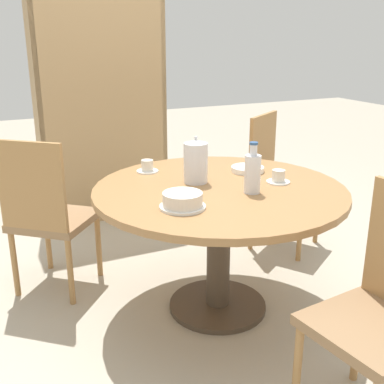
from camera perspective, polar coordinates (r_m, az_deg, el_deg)
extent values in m
plane|color=#B2A893|center=(2.81, 3.03, -13.47)|extent=(14.00, 14.00, 0.00)
cylinder|color=#473828|center=(2.80, 3.03, -13.21)|extent=(0.54, 0.54, 0.03)
cylinder|color=#473828|center=(2.64, 3.16, -6.92)|extent=(0.13, 0.13, 0.65)
cylinder|color=#9E7042|center=(2.51, 3.29, 0.16)|extent=(1.32, 1.32, 0.04)
cylinder|color=#A87A47|center=(2.09, 12.36, -19.80)|extent=(0.03, 0.03, 0.41)
cylinder|color=#A87A47|center=(2.32, 19.06, -16.24)|extent=(0.03, 0.03, 0.41)
cube|color=#93704C|center=(1.98, 20.43, -14.96)|extent=(0.47, 0.47, 0.04)
cylinder|color=#A87A47|center=(3.32, 12.67, -4.74)|extent=(0.03, 0.03, 0.41)
cylinder|color=#A87A47|center=(3.64, 14.59, -2.81)|extent=(0.03, 0.03, 0.41)
cylinder|color=#A87A47|center=(3.44, 7.03, -3.58)|extent=(0.03, 0.03, 0.41)
cylinder|color=#A87A47|center=(3.75, 9.37, -1.81)|extent=(0.03, 0.03, 0.41)
cube|color=#93704C|center=(3.46, 11.14, 0.29)|extent=(0.58, 0.58, 0.04)
cube|color=#A87A47|center=(3.46, 8.36, 5.07)|extent=(0.35, 0.24, 0.49)
cylinder|color=#A87A47|center=(3.11, -11.01, -6.27)|extent=(0.03, 0.03, 0.41)
cylinder|color=#A87A47|center=(3.27, -16.71, -5.42)|extent=(0.03, 0.03, 0.41)
cylinder|color=#A87A47|center=(2.82, -14.23, -9.14)|extent=(0.03, 0.03, 0.41)
cylinder|color=#A87A47|center=(3.01, -20.29, -8.00)|extent=(0.03, 0.03, 0.41)
cube|color=#93704C|center=(2.96, -15.94, -3.20)|extent=(0.59, 0.59, 0.04)
cube|color=#A87A47|center=(2.72, -18.52, 0.64)|extent=(0.32, 0.28, 0.49)
cube|color=tan|center=(4.11, -4.01, 10.64)|extent=(0.04, 0.28, 1.86)
cube|color=tan|center=(3.87, -17.83, 9.34)|extent=(0.04, 0.28, 1.86)
cube|color=tan|center=(3.84, -10.22, 9.85)|extent=(1.02, 0.02, 1.86)
cube|color=tan|center=(4.19, -9.99, -2.36)|extent=(0.94, 0.27, 0.04)
cube|color=tan|center=(4.02, -10.47, 5.71)|extent=(0.94, 0.27, 0.04)
cube|color=tan|center=(3.93, -11.00, 14.56)|extent=(0.94, 0.27, 0.04)
cube|color=gold|center=(4.17, -6.76, 0.87)|extent=(0.44, 0.21, 0.40)
cube|color=beige|center=(4.05, -13.56, 0.06)|extent=(0.44, 0.21, 0.42)
cube|color=orange|center=(4.04, -6.51, 9.96)|extent=(0.35, 0.21, 0.52)
cube|color=#B72D28|center=(3.89, -14.94, 9.32)|extent=(0.35, 0.21, 0.54)
cube|color=#B72D28|center=(3.99, -7.26, 18.30)|extent=(0.41, 0.21, 0.45)
cube|color=#703384|center=(3.86, -15.24, 18.15)|extent=(0.41, 0.21, 0.49)
cylinder|color=silver|center=(2.56, 0.44, 3.47)|extent=(0.13, 0.13, 0.22)
cone|color=silver|center=(2.53, 0.45, 6.04)|extent=(0.12, 0.12, 0.02)
sphere|color=silver|center=(2.53, 0.45, 6.47)|extent=(0.02, 0.02, 0.02)
cylinder|color=silver|center=(2.41, 7.18, 2.11)|extent=(0.08, 0.08, 0.19)
cylinder|color=silver|center=(2.38, 7.30, 4.97)|extent=(0.04, 0.04, 0.05)
cylinder|color=#2D5184|center=(2.37, 7.33, 5.75)|extent=(0.04, 0.04, 0.01)
cylinder|color=white|center=(2.21, -1.12, -1.75)|extent=(0.21, 0.21, 0.01)
cylinder|color=silver|center=(2.20, -1.13, -0.85)|extent=(0.18, 0.18, 0.06)
cylinder|color=white|center=(2.62, 10.17, 1.20)|extent=(0.13, 0.13, 0.01)
cylinder|color=silver|center=(2.61, 10.22, 1.93)|extent=(0.07, 0.07, 0.06)
cylinder|color=white|center=(2.80, -5.30, 2.48)|extent=(0.13, 0.13, 0.01)
cylinder|color=silver|center=(2.79, -5.32, 3.18)|extent=(0.07, 0.07, 0.06)
cylinder|color=white|center=(2.81, 6.60, 2.52)|extent=(0.19, 0.19, 0.01)
cylinder|color=white|center=(2.81, 6.60, 2.71)|extent=(0.19, 0.19, 0.01)
cylinder|color=white|center=(2.80, 6.61, 2.91)|extent=(0.19, 0.19, 0.01)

